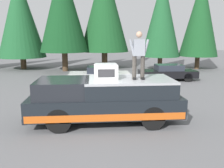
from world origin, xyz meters
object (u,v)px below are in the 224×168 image
object	(u,v)px
parked_car_white	(100,75)
compressor_unit	(106,71)
parked_car_black	(168,72)
person_on_truck_bed	(139,54)
pickup_truck	(105,99)

from	to	relation	value
parked_car_white	compressor_unit	bearing A→B (deg)	179.96
parked_car_white	parked_car_black	bearing A→B (deg)	-81.92
person_on_truck_bed	compressor_unit	bearing A→B (deg)	83.19
compressor_unit	person_on_truck_bed	distance (m)	1.33
pickup_truck	parked_car_black	xyz separation A→B (m)	(8.16, -5.03, -0.29)
pickup_truck	parked_car_black	bearing A→B (deg)	-31.65
parked_car_black	parked_car_white	bearing A→B (deg)	98.08
compressor_unit	parked_car_black	bearing A→B (deg)	-31.39
parked_car_black	parked_car_white	world-z (taller)	same
pickup_truck	parked_car_white	world-z (taller)	pickup_truck
pickup_truck	compressor_unit	xyz separation A→B (m)	(-0.04, -0.02, 1.05)
person_on_truck_bed	parked_car_black	bearing A→B (deg)	-24.73
person_on_truck_bed	parked_car_white	xyz separation A→B (m)	(7.64, 1.16, -1.97)
pickup_truck	parked_car_white	xyz separation A→B (m)	(7.45, -0.03, -0.29)
compressor_unit	person_on_truck_bed	xyz separation A→B (m)	(-0.14, -1.16, 0.62)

